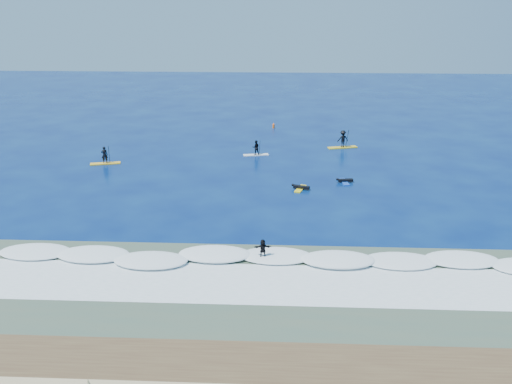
{
  "coord_description": "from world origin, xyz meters",
  "views": [
    {
      "loc": [
        1.32,
        -43.2,
        16.53
      ],
      "look_at": [
        -0.83,
        1.7,
        0.6
      ],
      "focal_mm": 40.0,
      "sensor_mm": 36.0,
      "label": 1
    }
  ],
  "objects_px": {
    "prone_paddler_far": "(345,181)",
    "marker_buoy": "(274,126)",
    "sup_paddler_right": "(343,140)",
    "wave_surfer": "(263,250)",
    "sup_paddler_left": "(105,158)",
    "prone_paddler_near": "(301,188)",
    "sup_paddler_center": "(256,149)"
  },
  "relations": [
    {
      "from": "sup_paddler_left",
      "to": "prone_paddler_far",
      "type": "bearing_deg",
      "value": -25.64
    },
    {
      "from": "prone_paddler_near",
      "to": "sup_paddler_left",
      "type": "bearing_deg",
      "value": 88.69
    },
    {
      "from": "prone_paddler_far",
      "to": "wave_surfer",
      "type": "height_order",
      "value": "wave_surfer"
    },
    {
      "from": "prone_paddler_far",
      "to": "wave_surfer",
      "type": "distance_m",
      "value": 17.63
    },
    {
      "from": "prone_paddler_near",
      "to": "prone_paddler_far",
      "type": "relative_size",
      "value": 1.05
    },
    {
      "from": "marker_buoy",
      "to": "sup_paddler_right",
      "type": "bearing_deg",
      "value": -49.72
    },
    {
      "from": "sup_paddler_left",
      "to": "marker_buoy",
      "type": "bearing_deg",
      "value": 30.75
    },
    {
      "from": "prone_paddler_near",
      "to": "marker_buoy",
      "type": "bearing_deg",
      "value": 24.88
    },
    {
      "from": "prone_paddler_near",
      "to": "prone_paddler_far",
      "type": "distance_m",
      "value": 4.58
    },
    {
      "from": "sup_paddler_right",
      "to": "prone_paddler_far",
      "type": "bearing_deg",
      "value": -109.94
    },
    {
      "from": "prone_paddler_near",
      "to": "wave_surfer",
      "type": "relative_size",
      "value": 1.16
    },
    {
      "from": "sup_paddler_right",
      "to": "prone_paddler_far",
      "type": "distance_m",
      "value": 12.23
    },
    {
      "from": "sup_paddler_right",
      "to": "wave_surfer",
      "type": "relative_size",
      "value": 1.85
    },
    {
      "from": "sup_paddler_left",
      "to": "sup_paddler_right",
      "type": "bearing_deg",
      "value": 2.59
    },
    {
      "from": "wave_surfer",
      "to": "marker_buoy",
      "type": "distance_m",
      "value": 37.64
    },
    {
      "from": "sup_paddler_left",
      "to": "prone_paddler_near",
      "type": "distance_m",
      "value": 20.67
    },
    {
      "from": "prone_paddler_far",
      "to": "sup_paddler_left",
      "type": "bearing_deg",
      "value": 71.32
    },
    {
      "from": "sup_paddler_left",
      "to": "marker_buoy",
      "type": "distance_m",
      "value": 23.58
    },
    {
      "from": "sup_paddler_right",
      "to": "prone_paddler_near",
      "type": "height_order",
      "value": "sup_paddler_right"
    },
    {
      "from": "prone_paddler_near",
      "to": "prone_paddler_far",
      "type": "height_order",
      "value": "prone_paddler_near"
    },
    {
      "from": "sup_paddler_right",
      "to": "marker_buoy",
      "type": "distance_m",
      "value": 12.14
    },
    {
      "from": "prone_paddler_far",
      "to": "marker_buoy",
      "type": "distance_m",
      "value": 22.5
    },
    {
      "from": "prone_paddler_near",
      "to": "marker_buoy",
      "type": "xyz_separation_m",
      "value": [
        -2.82,
        23.52,
        0.17
      ]
    },
    {
      "from": "sup_paddler_left",
      "to": "sup_paddler_center",
      "type": "distance_m",
      "value": 15.54
    },
    {
      "from": "prone_paddler_far",
      "to": "prone_paddler_near",
      "type": "bearing_deg",
      "value": 110.08
    },
    {
      "from": "prone_paddler_far",
      "to": "wave_surfer",
      "type": "bearing_deg",
      "value": 149.73
    },
    {
      "from": "sup_paddler_center",
      "to": "marker_buoy",
      "type": "height_order",
      "value": "sup_paddler_center"
    },
    {
      "from": "prone_paddler_far",
      "to": "marker_buoy",
      "type": "relative_size",
      "value": 2.83
    },
    {
      "from": "sup_paddler_center",
      "to": "prone_paddler_far",
      "type": "height_order",
      "value": "sup_paddler_center"
    },
    {
      "from": "sup_paddler_right",
      "to": "marker_buoy",
      "type": "bearing_deg",
      "value": 114.85
    },
    {
      "from": "sup_paddler_right",
      "to": "prone_paddler_far",
      "type": "relative_size",
      "value": 1.67
    },
    {
      "from": "marker_buoy",
      "to": "sup_paddler_left",
      "type": "bearing_deg",
      "value": -135.01
    }
  ]
}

